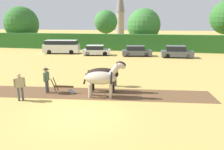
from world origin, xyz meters
TOP-DOWN VIEW (x-y plane):
  - ground_plane at (0.00, 0.00)m, footprint 240.00×240.00m
  - plowed_furrow_strip at (-2.86, 3.05)m, footprint 21.16×5.00m
  - hedgerow at (0.00, 26.76)m, footprint 74.73×1.43m
  - tree_far_left at (-23.34, 30.34)m, footprint 6.79×6.79m
  - tree_left at (-6.25, 32.07)m, footprint 4.46×4.46m
  - tree_center_left at (1.10, 31.13)m, footprint 6.06×6.06m
  - church_spire at (-8.01, 58.68)m, footprint 2.64×2.64m
  - draft_horse_lead_left at (0.46, 2.88)m, footprint 2.79×1.12m
  - draft_horse_lead_right at (0.31, 4.01)m, footprint 2.85×1.17m
  - plow at (-2.20, 3.13)m, footprint 1.63×0.52m
  - farmer_at_plow at (-3.46, 2.94)m, footprint 0.43×0.67m
  - farmer_beside_team at (0.77, 5.41)m, footprint 0.41×0.61m
  - farmer_onlooker_left at (-4.30, 1.18)m, footprint 0.53×0.48m
  - parked_van at (-10.67, 21.14)m, footprint 5.65×2.87m
  - parked_car_left at (-4.95, 20.43)m, footprint 4.30×2.55m
  - parked_car_center_left at (0.85, 20.87)m, footprint 4.42×2.56m
  - parked_car_center at (6.35, 20.63)m, footprint 4.28×2.07m

SIDE VIEW (x-z plane):
  - ground_plane at x=0.00m, z-range 0.00..0.00m
  - plowed_furrow_strip at x=-2.86m, z-range 0.00..0.01m
  - plow at x=-2.20m, z-range -0.25..0.88m
  - parked_car_left at x=-4.95m, z-range -0.03..1.44m
  - parked_car_center_left at x=0.85m, z-range -0.03..1.44m
  - parked_car_center at x=6.35m, z-range -0.04..1.57m
  - farmer_onlooker_left at x=-4.30m, z-range 0.14..1.84m
  - farmer_beside_team at x=0.77m, z-range 0.14..1.86m
  - farmer_at_plow at x=-3.46m, z-range 0.15..1.87m
  - parked_van at x=-10.67m, z-range 0.03..2.08m
  - draft_horse_lead_right at x=0.31m, z-range 0.12..2.37m
  - draft_horse_lead_left at x=0.46m, z-range 0.10..2.43m
  - hedgerow at x=0.00m, z-range 0.00..2.75m
  - tree_center_left at x=1.10m, z-range 0.57..7.78m
  - tree_far_left at x=-23.34m, z-range 0.50..8.30m
  - tree_left at x=-6.25m, z-range 1.25..8.27m
  - church_spire at x=-8.01m, z-range 0.40..17.53m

